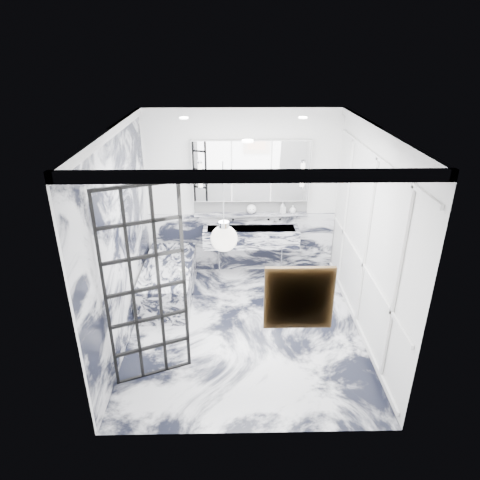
{
  "coord_description": "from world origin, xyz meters",
  "views": [
    {
      "loc": [
        -0.17,
        -5.0,
        3.69
      ],
      "look_at": [
        -0.06,
        0.5,
        1.15
      ],
      "focal_mm": 32.0,
      "sensor_mm": 36.0,
      "label": 1
    }
  ],
  "objects_px": {
    "crittall_door": "(146,289)",
    "trough_sink": "(251,237)",
    "mirror_cabinet": "(251,171)",
    "bathtub": "(169,281)"
  },
  "relations": [
    {
      "from": "crittall_door",
      "to": "bathtub",
      "type": "relative_size",
      "value": 1.46
    },
    {
      "from": "mirror_cabinet",
      "to": "bathtub",
      "type": "bearing_deg",
      "value": -147.94
    },
    {
      "from": "mirror_cabinet",
      "to": "bathtub",
      "type": "height_order",
      "value": "mirror_cabinet"
    },
    {
      "from": "crittall_door",
      "to": "trough_sink",
      "type": "distance_m",
      "value": 2.8
    },
    {
      "from": "crittall_door",
      "to": "bathtub",
      "type": "bearing_deg",
      "value": 69.57
    },
    {
      "from": "crittall_door",
      "to": "bathtub",
      "type": "height_order",
      "value": "crittall_door"
    },
    {
      "from": "trough_sink",
      "to": "mirror_cabinet",
      "type": "bearing_deg",
      "value": 90.0
    },
    {
      "from": "crittall_door",
      "to": "trough_sink",
      "type": "xyz_separation_m",
      "value": [
        1.28,
        2.44,
        -0.47
      ]
    },
    {
      "from": "bathtub",
      "to": "mirror_cabinet",
      "type": "bearing_deg",
      "value": 32.06
    },
    {
      "from": "trough_sink",
      "to": "bathtub",
      "type": "bearing_deg",
      "value": -153.52
    }
  ]
}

